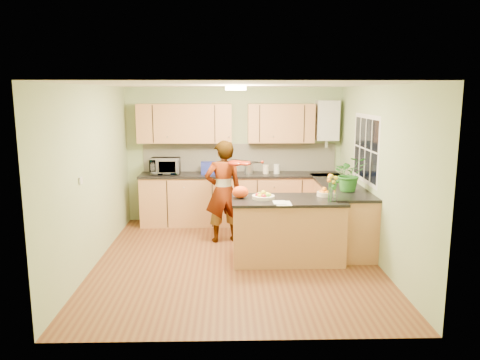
{
  "coord_description": "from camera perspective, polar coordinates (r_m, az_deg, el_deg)",
  "views": [
    {
      "loc": [
        -0.11,
        -6.47,
        2.39
      ],
      "look_at": [
        0.06,
        0.5,
        1.09
      ],
      "focal_mm": 35.0,
      "sensor_mm": 36.0,
      "label": 1
    }
  ],
  "objects": [
    {
      "name": "wall_right",
      "position": [
        6.9,
        16.41,
        0.61
      ],
      "size": [
        0.02,
        4.5,
        2.5
      ],
      "primitive_type": "cube",
      "color": "#97AE7C",
      "rests_on": "floor"
    },
    {
      "name": "back_counter",
      "position": [
        8.63,
        -0.01,
        -2.3
      ],
      "size": [
        3.64,
        0.62,
        0.94
      ],
      "color": "#C1824D",
      "rests_on": "floor"
    },
    {
      "name": "boiler",
      "position": [
        8.76,
        10.57,
        7.14
      ],
      "size": [
        0.4,
        0.3,
        0.86
      ],
      "color": "silver",
      "rests_on": "wall_back"
    },
    {
      "name": "light_switch",
      "position": [
        6.25,
        -18.85,
        -0.05
      ],
      "size": [
        0.02,
        0.09,
        0.09
      ],
      "primitive_type": "cube",
      "color": "silver",
      "rests_on": "wall_left"
    },
    {
      "name": "jar_white",
      "position": [
        8.56,
        4.5,
        1.35
      ],
      "size": [
        0.12,
        0.12,
        0.17
      ],
      "primitive_type": "cylinder",
      "rotation": [
        0.0,
        0.0,
        0.08
      ],
      "color": "silver",
      "rests_on": "back_counter"
    },
    {
      "name": "right_counter",
      "position": [
        7.78,
        12.1,
        -3.98
      ],
      "size": [
        0.62,
        2.24,
        0.94
      ],
      "color": "#C1824D",
      "rests_on": "floor"
    },
    {
      "name": "orange_bowl",
      "position": [
        6.91,
        10.23,
        -1.52
      ],
      "size": [
        0.21,
        0.21,
        0.13
      ],
      "color": "beige",
      "rests_on": "peninsula_island"
    },
    {
      "name": "blue_box",
      "position": [
        8.52,
        -3.83,
        1.48
      ],
      "size": [
        0.28,
        0.21,
        0.22
      ],
      "primitive_type": "cube",
      "rotation": [
        0.0,
        0.0,
        0.02
      ],
      "color": "navy",
      "rests_on": "back_counter"
    },
    {
      "name": "flower_vase",
      "position": [
        6.56,
        11.3,
        -0.16
      ],
      "size": [
        0.23,
        0.23,
        0.43
      ],
      "rotation": [
        0.0,
        0.0,
        0.23
      ],
      "color": "silver",
      "rests_on": "peninsula_island"
    },
    {
      "name": "wall_back",
      "position": [
        8.79,
        -0.71,
        3.09
      ],
      "size": [
        4.0,
        0.02,
        2.5
      ],
      "primitive_type": "cube",
      "color": "#97AE7C",
      "rests_on": "floor"
    },
    {
      "name": "ceiling",
      "position": [
        6.47,
        -0.47,
        11.53
      ],
      "size": [
        4.0,
        4.5,
        0.02
      ],
      "primitive_type": "cube",
      "color": "white",
      "rests_on": "wall_back"
    },
    {
      "name": "orange_bag",
      "position": [
        6.67,
        0.04,
        -1.49
      ],
      "size": [
        0.28,
        0.26,
        0.17
      ],
      "primitive_type": "ellipsoid",
      "rotation": [
        0.0,
        0.0,
        -0.32
      ],
      "color": "#E54512",
      "rests_on": "peninsula_island"
    },
    {
      "name": "splashback",
      "position": [
        8.78,
        -0.05,
        2.76
      ],
      "size": [
        3.6,
        0.02,
        0.52
      ],
      "primitive_type": "cube",
      "color": "beige",
      "rests_on": "back_counter"
    },
    {
      "name": "upper_cabinets",
      "position": [
        8.56,
        -1.89,
        6.92
      ],
      "size": [
        3.2,
        0.34,
        0.7
      ],
      "color": "#C1824D",
      "rests_on": "wall_back"
    },
    {
      "name": "floor",
      "position": [
        6.89,
        -0.43,
        -9.73
      ],
      "size": [
        4.5,
        4.5,
        0.0
      ],
      "primitive_type": "plane",
      "color": "brown",
      "rests_on": "ground"
    },
    {
      "name": "peninsula_island",
      "position": [
        6.8,
        5.78,
        -6.01
      ],
      "size": [
        1.59,
        0.81,
        0.91
      ],
      "color": "#C1824D",
      "rests_on": "floor"
    },
    {
      "name": "violinist",
      "position": [
        7.54,
        -2.05,
        -1.41
      ],
      "size": [
        0.68,
        0.54,
        1.66
      ],
      "primitive_type": "imported",
      "rotation": [
        0.0,
        0.0,
        3.4
      ],
      "color": "tan",
      "rests_on": "floor"
    },
    {
      "name": "papers",
      "position": [
        6.38,
        5.3,
        -2.82
      ],
      "size": [
        0.21,
        0.29,
        0.01
      ],
      "primitive_type": "cube",
      "color": "white",
      "rests_on": "peninsula_island"
    },
    {
      "name": "kettle",
      "position": [
        8.51,
        1.06,
        1.51
      ],
      "size": [
        0.15,
        0.15,
        0.28
      ],
      "rotation": [
        0.0,
        0.0,
        0.32
      ],
      "color": "silver",
      "rests_on": "back_counter"
    },
    {
      "name": "fruit_dish",
      "position": [
        6.64,
        2.86,
        -1.91
      ],
      "size": [
        0.32,
        0.32,
        0.11
      ],
      "color": "beige",
      "rests_on": "peninsula_island"
    },
    {
      "name": "jar_cream",
      "position": [
        8.55,
        3.16,
        1.31
      ],
      "size": [
        0.14,
        0.14,
        0.16
      ],
      "primitive_type": "cylinder",
      "rotation": [
        0.0,
        0.0,
        0.4
      ],
      "color": "beige",
      "rests_on": "back_counter"
    },
    {
      "name": "wall_left",
      "position": [
        6.83,
        -17.47,
        0.46
      ],
      "size": [
        0.02,
        4.5,
        2.5
      ],
      "primitive_type": "cube",
      "color": "#97AE7C",
      "rests_on": "floor"
    },
    {
      "name": "window_right",
      "position": [
        7.42,
        15.07,
        3.69
      ],
      "size": [
        0.01,
        1.3,
        1.05
      ],
      "color": "silver",
      "rests_on": "wall_right"
    },
    {
      "name": "potted_plant",
      "position": [
        7.17,
        13.21,
        0.75
      ],
      "size": [
        0.49,
        0.43,
        0.53
      ],
      "primitive_type": "imported",
      "rotation": [
        0.0,
        0.0,
        0.04
      ],
      "color": "#297025",
      "rests_on": "right_counter"
    },
    {
      "name": "ceiling_lamp",
      "position": [
        6.77,
        -0.51,
        11.15
      ],
      "size": [
        0.3,
        0.3,
        0.07
      ],
      "color": "#FFEABF",
      "rests_on": "ceiling"
    },
    {
      "name": "violin",
      "position": [
        7.24,
        -0.51,
        2.09
      ],
      "size": [
        0.7,
        0.6,
        0.17
      ],
      "primitive_type": null,
      "rotation": [
        0.17,
        0.0,
        -0.61
      ],
      "color": "#4D0904",
      "rests_on": "violinist"
    },
    {
      "name": "microwave",
      "position": [
        8.61,
        -9.11,
        1.69
      ],
      "size": [
        0.52,
        0.36,
        0.29
      ],
      "primitive_type": "imported",
      "rotation": [
        0.0,
        0.0,
        0.01
      ],
      "color": "silver",
      "rests_on": "back_counter"
    },
    {
      "name": "wall_front",
      "position": [
        4.37,
        0.07,
        -4.55
      ],
      "size": [
        4.0,
        0.02,
        2.5
      ],
      "primitive_type": "cube",
      "color": "#97AE7C",
      "rests_on": "floor"
    }
  ]
}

